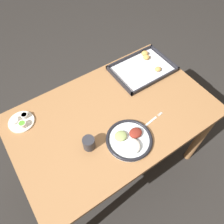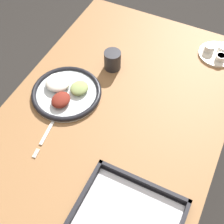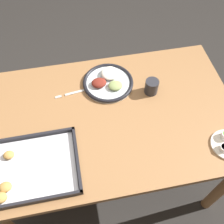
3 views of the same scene
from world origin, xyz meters
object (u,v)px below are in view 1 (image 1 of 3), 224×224
(drinking_cup, at_px, (89,143))
(fork, at_px, (150,122))
(saucer_plate, at_px, (21,121))
(dinner_plate, at_px, (129,140))
(baking_tray, at_px, (143,68))

(drinking_cup, bearing_deg, fork, -9.90)
(saucer_plate, bearing_deg, dinner_plate, -44.87)
(saucer_plate, relative_size, baking_tray, 0.36)
(baking_tray, relative_size, drinking_cup, 5.36)
(baking_tray, bearing_deg, drinking_cup, -153.69)
(fork, bearing_deg, baking_tray, 49.39)
(dinner_plate, distance_m, drinking_cup, 0.23)
(baking_tray, bearing_deg, fork, -123.47)
(saucer_plate, height_order, baking_tray, saucer_plate)
(fork, relative_size, drinking_cup, 2.42)
(drinking_cup, bearing_deg, saucer_plate, 125.23)
(drinking_cup, bearing_deg, baking_tray, 26.31)
(dinner_plate, relative_size, saucer_plate, 1.74)
(dinner_plate, xyz_separation_m, saucer_plate, (-0.47, 0.47, 0.00))
(fork, distance_m, drinking_cup, 0.40)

